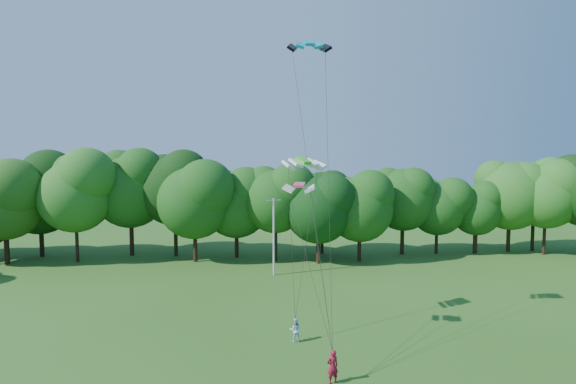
{
  "coord_description": "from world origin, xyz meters",
  "views": [
    {
      "loc": [
        -0.34,
        -18.51,
        12.18
      ],
      "look_at": [
        1.62,
        13.0,
        9.82
      ],
      "focal_mm": 28.0,
      "sensor_mm": 36.0,
      "label": 1
    }
  ],
  "objects": [
    {
      "name": "kite_green",
      "position": [
        2.73,
        13.27,
        12.05
      ],
      "size": [
        3.32,
        2.49,
        0.61
      ],
      "rotation": [
        0.0,
        0.0,
        0.43
      ],
      "color": "green",
      "rests_on": "ground"
    },
    {
      "name": "kite_teal",
      "position": [
        2.91,
        11.56,
        19.79
      ],
      "size": [
        2.75,
        1.22,
        0.68
      ],
      "rotation": [
        0.0,
        0.0,
        -0.01
      ],
      "color": "#058DA6",
      "rests_on": "ground"
    },
    {
      "name": "kite_flyer_right",
      "position": [
        1.95,
        10.52,
        0.79
      ],
      "size": [
        0.78,
        0.61,
        1.57
      ],
      "primitive_type": "imported",
      "rotation": [
        0.0,
        0.0,
        3.12
      ],
      "color": "#B3DAF9",
      "rests_on": "ground"
    },
    {
      "name": "kite_pink",
      "position": [
        2.17,
        10.2,
        10.49
      ],
      "size": [
        2.24,
        1.44,
        0.33
      ],
      "rotation": [
        0.0,
        0.0,
        -0.22
      ],
      "color": "#D33A6C",
      "rests_on": "ground"
    },
    {
      "name": "tree_back_east",
      "position": [
        35.64,
        38.12,
        8.19
      ],
      "size": [
        9.02,
        9.02,
        13.12
      ],
      "color": "black",
      "rests_on": "ground"
    },
    {
      "name": "kite_flyer_left",
      "position": [
        3.53,
        4.83,
        0.93
      ],
      "size": [
        0.78,
        0.63,
        1.86
      ],
      "primitive_type": "imported",
      "rotation": [
        0.0,
        0.0,
        3.45
      ],
      "color": "maroon",
      "rests_on": "ground"
    },
    {
      "name": "utility_pole",
      "position": [
        1.05,
        27.72,
        4.15
      ],
      "size": [
        1.55,
        0.62,
        8.07
      ],
      "rotation": [
        0.0,
        0.0,
        0.34
      ],
      "color": "beige",
      "rests_on": "ground"
    },
    {
      "name": "tree_back_west",
      "position": [
        -29.64,
        34.64,
        8.62
      ],
      "size": [
        9.49,
        9.49,
        13.8
      ],
      "color": "#312213",
      "rests_on": "ground"
    },
    {
      "name": "tree_back_center",
      "position": [
        6.39,
        32.66,
        7.8
      ],
      "size": [
        8.59,
        8.59,
        12.49
      ],
      "color": "black",
      "rests_on": "ground"
    }
  ]
}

